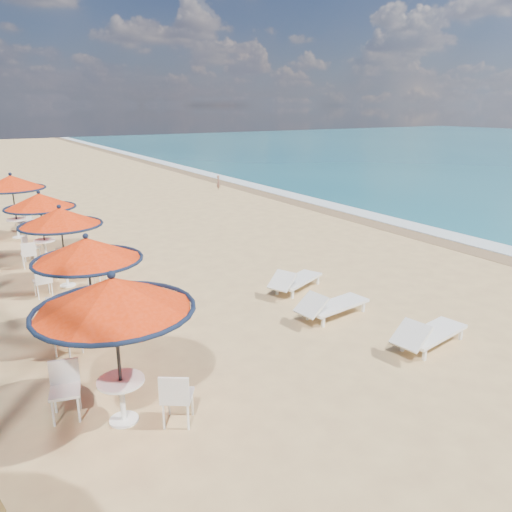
{
  "coord_description": "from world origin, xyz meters",
  "views": [
    {
      "loc": [
        -7.25,
        -7.01,
        4.96
      ],
      "look_at": [
        -0.76,
        3.62,
        1.2
      ],
      "focal_mm": 35.0,
      "sensor_mm": 36.0,
      "label": 1
    }
  ],
  "objects_px": {
    "station_4": "(13,188)",
    "station_1": "(86,263)",
    "station_0": "(114,309)",
    "lounger_far": "(294,280)",
    "lounger_mid": "(330,305)",
    "station_3": "(38,208)",
    "lounger_near": "(428,333)",
    "station_2": "(61,227)"
  },
  "relations": [
    {
      "from": "lounger_far",
      "to": "station_1",
      "type": "bearing_deg",
      "value": 158.54
    },
    {
      "from": "station_0",
      "to": "station_2",
      "type": "height_order",
      "value": "station_0"
    },
    {
      "from": "station_3",
      "to": "lounger_near",
      "type": "height_order",
      "value": "station_3"
    },
    {
      "from": "station_3",
      "to": "lounger_near",
      "type": "relative_size",
      "value": 1.1
    },
    {
      "from": "lounger_near",
      "to": "station_0",
      "type": "bearing_deg",
      "value": 163.21
    },
    {
      "from": "station_0",
      "to": "station_1",
      "type": "bearing_deg",
      "value": 84.13
    },
    {
      "from": "station_2",
      "to": "station_4",
      "type": "distance_m",
      "value": 6.79
    },
    {
      "from": "station_3",
      "to": "lounger_mid",
      "type": "distance_m",
      "value": 10.17
    },
    {
      "from": "station_2",
      "to": "lounger_mid",
      "type": "xyz_separation_m",
      "value": [
        4.97,
        -5.68,
        -1.39
      ]
    },
    {
      "from": "station_0",
      "to": "station_3",
      "type": "bearing_deg",
      "value": 87.49
    },
    {
      "from": "lounger_near",
      "to": "lounger_mid",
      "type": "xyz_separation_m",
      "value": [
        -0.74,
        2.31,
        -0.0
      ]
    },
    {
      "from": "lounger_near",
      "to": "lounger_mid",
      "type": "distance_m",
      "value": 2.43
    },
    {
      "from": "station_1",
      "to": "station_2",
      "type": "height_order",
      "value": "station_1"
    },
    {
      "from": "station_4",
      "to": "lounger_mid",
      "type": "bearing_deg",
      "value": -66.53
    },
    {
      "from": "station_4",
      "to": "lounger_mid",
      "type": "relative_size",
      "value": 1.21
    },
    {
      "from": "station_0",
      "to": "station_4",
      "type": "relative_size",
      "value": 1.02
    },
    {
      "from": "station_1",
      "to": "station_4",
      "type": "xyz_separation_m",
      "value": [
        -0.2,
        10.64,
        0.18
      ]
    },
    {
      "from": "station_1",
      "to": "station_3",
      "type": "xyz_separation_m",
      "value": [
        0.11,
        6.86,
        0.02
      ]
    },
    {
      "from": "station_1",
      "to": "station_4",
      "type": "distance_m",
      "value": 10.64
    },
    {
      "from": "lounger_mid",
      "to": "station_2",
      "type": "bearing_deg",
      "value": 124.06
    },
    {
      "from": "lounger_far",
      "to": "station_3",
      "type": "bearing_deg",
      "value": 106.12
    },
    {
      "from": "station_1",
      "to": "station_3",
      "type": "distance_m",
      "value": 6.86
    },
    {
      "from": "station_1",
      "to": "lounger_mid",
      "type": "height_order",
      "value": "station_1"
    },
    {
      "from": "station_3",
      "to": "station_4",
      "type": "height_order",
      "value": "station_4"
    },
    {
      "from": "station_4",
      "to": "lounger_mid",
      "type": "height_order",
      "value": "station_4"
    },
    {
      "from": "station_3",
      "to": "lounger_near",
      "type": "xyz_separation_m",
      "value": [
        5.84,
        -10.99,
        -1.44
      ]
    },
    {
      "from": "station_4",
      "to": "station_0",
      "type": "bearing_deg",
      "value": -90.58
    },
    {
      "from": "station_2",
      "to": "lounger_near",
      "type": "height_order",
      "value": "station_2"
    },
    {
      "from": "lounger_mid",
      "to": "station_4",
      "type": "bearing_deg",
      "value": 106.33
    },
    {
      "from": "lounger_near",
      "to": "station_1",
      "type": "bearing_deg",
      "value": 136.17
    },
    {
      "from": "lounger_near",
      "to": "station_3",
      "type": "bearing_deg",
      "value": 108.93
    },
    {
      "from": "station_0",
      "to": "lounger_far",
      "type": "height_order",
      "value": "station_0"
    },
    {
      "from": "station_4",
      "to": "station_1",
      "type": "bearing_deg",
      "value": -88.94
    },
    {
      "from": "station_2",
      "to": "lounger_mid",
      "type": "bearing_deg",
      "value": -48.8
    },
    {
      "from": "station_1",
      "to": "lounger_far",
      "type": "distance_m",
      "value": 5.71
    },
    {
      "from": "station_2",
      "to": "station_4",
      "type": "height_order",
      "value": "station_4"
    },
    {
      "from": "lounger_mid",
      "to": "lounger_far",
      "type": "bearing_deg",
      "value": 73.63
    },
    {
      "from": "station_0",
      "to": "station_4",
      "type": "height_order",
      "value": "station_0"
    },
    {
      "from": "lounger_near",
      "to": "lounger_far",
      "type": "bearing_deg",
      "value": 86.66
    },
    {
      "from": "station_0",
      "to": "lounger_near",
      "type": "height_order",
      "value": "station_0"
    },
    {
      "from": "station_2",
      "to": "lounger_far",
      "type": "height_order",
      "value": "station_2"
    },
    {
      "from": "station_1",
      "to": "lounger_far",
      "type": "height_order",
      "value": "station_1"
    }
  ]
}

